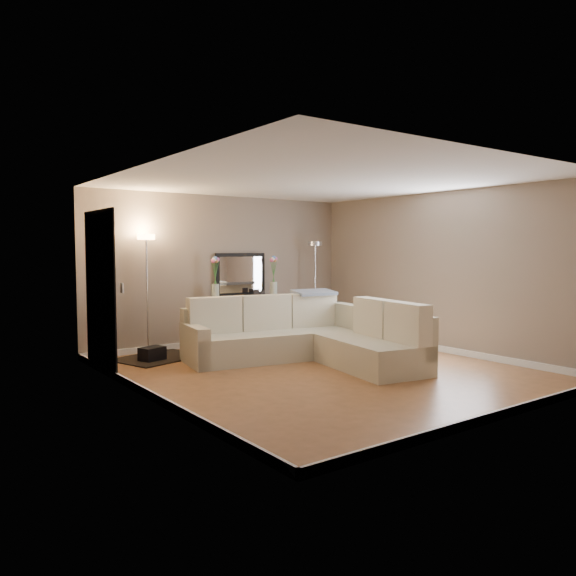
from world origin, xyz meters
TOP-DOWN VIEW (x-y plane):
  - floor at (0.00, 0.00)m, footprint 5.00×5.50m
  - ceiling at (0.00, 0.00)m, footprint 5.00×5.50m
  - wall_back at (0.00, 2.76)m, footprint 5.00×0.02m
  - wall_front at (0.00, -2.76)m, footprint 5.00×0.02m
  - wall_left at (-2.51, 0.00)m, footprint 0.02×5.50m
  - wall_right at (2.51, 0.00)m, footprint 0.02×5.50m
  - baseboard_back at (0.00, 2.73)m, footprint 5.00×0.03m
  - baseboard_front at (0.00, -2.73)m, footprint 5.00×0.03m
  - baseboard_left at (-2.48, 0.00)m, footprint 0.03×5.50m
  - baseboard_right at (2.48, 0.00)m, footprint 0.03×5.50m
  - doorway at (-2.48, 1.70)m, footprint 0.02×1.20m
  - switch_plate at (-2.48, 0.85)m, footprint 0.02×0.08m
  - sectional_sofa at (0.27, 0.68)m, footprint 2.84×3.04m
  - throw_blanket at (0.86, 1.26)m, footprint 0.73×0.48m
  - console_table at (0.22, 2.49)m, footprint 1.39×0.43m
  - leaning_mirror at (0.32, 2.67)m, footprint 0.98×0.09m
  - table_decor at (0.30, 2.45)m, footprint 0.59×0.14m
  - flower_vase_left at (-0.27, 2.52)m, footprint 0.16×0.13m
  - flower_vase_right at (0.89, 2.46)m, footprint 0.16×0.13m
  - floor_lamp_lit at (-1.47, 2.57)m, footprint 0.34×0.34m
  - floor_lamp_unlit at (1.79, 2.38)m, footprint 0.28×0.28m
  - charcoal_rug at (-1.46, 2.19)m, footprint 1.47×1.27m
  - black_bag at (-1.62, 2.02)m, footprint 0.41×0.34m

SIDE VIEW (x-z plane):
  - floor at x=0.00m, z-range -0.01..0.00m
  - charcoal_rug at x=-1.46m, z-range 0.00..0.02m
  - baseboard_back at x=0.00m, z-range 0.00..0.10m
  - baseboard_front at x=0.00m, z-range 0.00..0.10m
  - baseboard_left at x=-2.48m, z-range 0.00..0.10m
  - baseboard_right at x=2.48m, z-range 0.00..0.10m
  - black_bag at x=-1.62m, z-range -0.02..0.21m
  - sectional_sofa at x=0.27m, z-range -0.12..0.83m
  - console_table at x=0.22m, z-range 0.05..0.90m
  - table_decor at x=0.30m, z-range 0.80..0.93m
  - throw_blanket at x=0.86m, z-range 0.92..1.01m
  - doorway at x=-2.48m, z-range 0.00..2.20m
  - flower_vase_left at x=-0.27m, z-range 0.77..1.50m
  - flower_vase_right at x=0.89m, z-range 0.77..1.50m
  - switch_plate at x=-2.48m, z-range 1.14..1.26m
  - leaning_mirror at x=0.32m, z-range 0.84..1.60m
  - floor_lamp_unlit at x=1.79m, z-range 0.37..2.19m
  - wall_back at x=0.00m, z-range 0.00..2.60m
  - wall_front at x=0.00m, z-range 0.00..2.60m
  - wall_left at x=-2.51m, z-range 0.00..2.60m
  - wall_right at x=2.51m, z-range 0.00..2.60m
  - floor_lamp_lit at x=-1.47m, z-range 0.39..2.30m
  - ceiling at x=0.00m, z-range 2.60..2.61m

